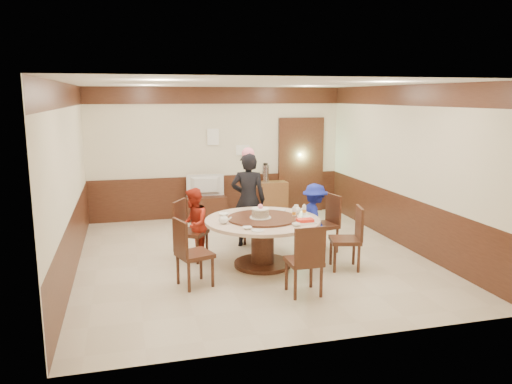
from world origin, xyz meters
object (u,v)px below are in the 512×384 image
object	(u,v)px
person_red	(194,225)
tv_stand	(206,208)
television	(206,186)
thermos	(266,173)
birthday_cake	(260,213)
person_standing	(248,200)
side_cabinet	(269,198)
banquet_table	(263,233)
shrimp_platter	(305,221)
person_blue	(315,218)

from	to	relation	value
person_red	tv_stand	size ratio (longest dim) A/B	1.39
television	thermos	size ratio (longest dim) A/B	2.11
birthday_cake	person_standing	bearing A→B (deg)	85.64
tv_stand	side_cabinet	bearing A→B (deg)	1.22
banquet_table	side_cabinet	distance (m)	3.40
banquet_table	person_standing	xyz separation A→B (m)	(0.04, 1.10, 0.30)
birthday_cake	thermos	size ratio (longest dim) A/B	0.87
thermos	side_cabinet	bearing A→B (deg)	0.00
birthday_cake	shrimp_platter	bearing A→B (deg)	-31.28
television	side_cabinet	world-z (taller)	television
banquet_table	thermos	world-z (taller)	thermos
banquet_table	person_red	size ratio (longest dim) A/B	1.51
person_standing	person_blue	distance (m)	1.21
person_standing	shrimp_platter	size ratio (longest dim) A/B	5.52
person_standing	side_cabinet	xyz separation A→B (m)	(0.99, 2.14, -0.45)
tv_stand	side_cabinet	world-z (taller)	side_cabinet
shrimp_platter	tv_stand	size ratio (longest dim) A/B	0.35
person_standing	person_blue	bearing A→B (deg)	163.32
person_red	birthday_cake	bearing A→B (deg)	70.81
shrimp_platter	thermos	distance (m)	3.65
birthday_cake	thermos	world-z (taller)	thermos
tv_stand	person_red	bearing A→B (deg)	-103.17
television	thermos	world-z (taller)	thermos
person_red	thermos	world-z (taller)	person_red
person_standing	person_blue	world-z (taller)	person_standing
person_red	side_cabinet	world-z (taller)	person_red
shrimp_platter	thermos	size ratio (longest dim) A/B	0.79
person_red	banquet_table	bearing A→B (deg)	73.13
birthday_cake	tv_stand	xyz separation A→B (m)	(-0.33, 3.23, -0.61)
person_red	television	distance (m)	2.73
person_standing	person_red	world-z (taller)	person_standing
banquet_table	television	world-z (taller)	television
birthday_cake	side_cabinet	bearing A→B (deg)	71.75
person_blue	tv_stand	bearing A→B (deg)	26.11
person_red	television	world-z (taller)	person_red
television	thermos	distance (m)	1.35
banquet_table	person_red	xyz separation A→B (m)	(-0.99, 0.55, 0.06)
tv_stand	person_blue	bearing A→B (deg)	-63.13
thermos	birthday_cake	bearing A→B (deg)	-107.12
person_red	birthday_cake	xyz separation A→B (m)	(0.95, -0.58, 0.27)
television	thermos	xyz separation A→B (m)	(1.33, 0.03, 0.21)
banquet_table	tv_stand	bearing A→B (deg)	96.64
birthday_cake	thermos	bearing A→B (deg)	72.88
person_standing	thermos	distance (m)	2.33
person_red	side_cabinet	size ratio (longest dim) A/B	1.47
person_standing	birthday_cake	bearing A→B (deg)	102.84
birthday_cake	television	size ratio (longest dim) A/B	0.41
television	thermos	bearing A→B (deg)	-177.25
banquet_table	person_red	world-z (taller)	person_red
person_standing	birthday_cake	distance (m)	1.13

